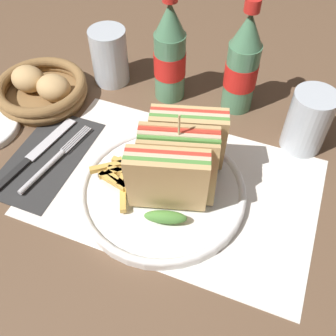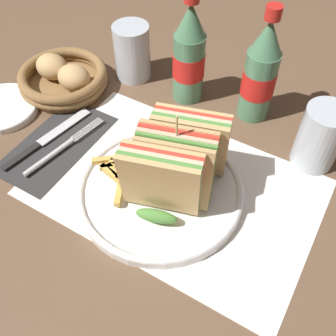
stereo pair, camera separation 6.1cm
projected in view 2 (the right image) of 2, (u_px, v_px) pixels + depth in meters
ground_plane at (149, 188)px, 0.64m from camera, size 4.00×4.00×0.00m
placemat at (174, 187)px, 0.64m from camera, size 0.45×0.30×0.00m
plate_main at (162, 188)px, 0.63m from camera, size 0.26×0.26×0.02m
club_sandwich at (176, 163)px, 0.58m from camera, size 0.13×0.18×0.15m
fries_pile at (126, 170)px, 0.62m from camera, size 0.10×0.11×0.02m
ketchup_blob at (141, 153)px, 0.65m from camera, size 0.04×0.04×0.02m
napkin at (57, 144)px, 0.70m from camera, size 0.12×0.22×0.00m
fork at (57, 151)px, 0.68m from camera, size 0.04×0.17×0.01m
knife at (47, 139)px, 0.70m from camera, size 0.05×0.19×0.00m
coke_bottle_near at (189, 56)px, 0.72m from camera, size 0.06×0.06×0.22m
coke_bottle_far at (260, 73)px, 0.68m from camera, size 0.06×0.06×0.22m
glass_near at (319, 141)px, 0.64m from camera, size 0.07×0.07×0.11m
glass_far at (132, 52)px, 0.79m from camera, size 0.07×0.07×0.11m
bread_basket at (63, 78)px, 0.79m from camera, size 0.18×0.18×0.06m
side_saucer at (2, 108)px, 0.75m from camera, size 0.14×0.14×0.01m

